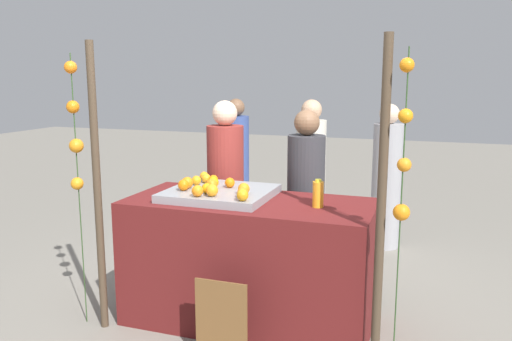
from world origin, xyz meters
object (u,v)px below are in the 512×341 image
(vendor_left, at_px, (226,198))
(stall_counter, at_px, (249,262))
(vendor_right, at_px, (305,209))
(orange_1, at_px, (213,179))
(juice_bottle, at_px, (318,194))
(chalkboard_sign, at_px, (222,323))
(orange_0, at_px, (207,188))

(vendor_left, bearing_deg, stall_counter, -55.87)
(vendor_right, bearing_deg, orange_1, -142.84)
(vendor_right, bearing_deg, stall_counter, -110.86)
(vendor_left, bearing_deg, orange_1, -77.41)
(juice_bottle, height_order, chalkboard_sign, juice_bottle)
(orange_0, distance_m, orange_1, 0.34)
(juice_bottle, bearing_deg, orange_0, -172.35)
(juice_bottle, bearing_deg, chalkboard_sign, -128.10)
(orange_0, distance_m, vendor_left, 0.92)
(juice_bottle, height_order, vendor_right, vendor_right)
(orange_1, relative_size, vendor_left, 0.04)
(chalkboard_sign, bearing_deg, stall_counter, 93.57)
(orange_0, relative_size, chalkboard_sign, 0.13)
(stall_counter, relative_size, juice_bottle, 9.14)
(orange_1, bearing_deg, vendor_right, 37.16)
(juice_bottle, distance_m, vendor_left, 1.29)
(stall_counter, bearing_deg, juice_bottle, -2.10)
(juice_bottle, bearing_deg, orange_1, 166.28)
(chalkboard_sign, bearing_deg, orange_0, 122.68)
(stall_counter, height_order, vendor_right, vendor_right)
(chalkboard_sign, relative_size, vendor_right, 0.37)
(chalkboard_sign, bearing_deg, vendor_right, 80.48)
(orange_0, height_order, juice_bottle, juice_bottle)
(orange_1, xyz_separation_m, vendor_left, (-0.12, 0.53, -0.28))
(orange_1, bearing_deg, orange_0, -74.37)
(orange_0, distance_m, juice_bottle, 0.81)
(stall_counter, bearing_deg, vendor_right, 69.14)
(stall_counter, xyz_separation_m, orange_1, (-0.38, 0.20, 0.57))
(orange_0, relative_size, orange_1, 1.06)
(orange_1, distance_m, juice_bottle, 0.92)
(stall_counter, xyz_separation_m, juice_bottle, (0.52, -0.02, 0.57))
(vendor_left, bearing_deg, chalkboard_sign, -68.60)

